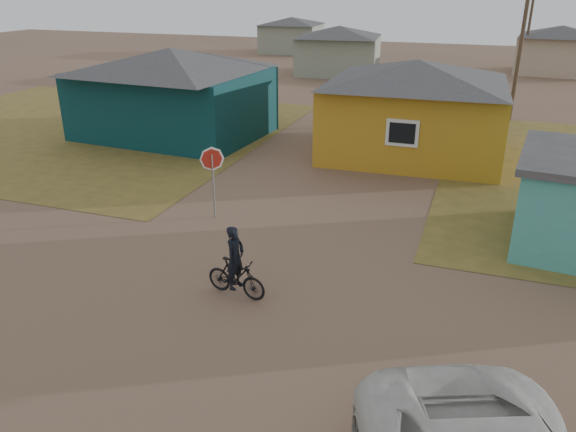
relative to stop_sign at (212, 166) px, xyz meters
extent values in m
plane|color=brown|center=(2.24, -5.05, -1.68)|extent=(120.00, 120.00, 0.00)
cube|color=olive|center=(-11.76, 7.95, -1.67)|extent=(20.00, 18.00, 0.00)
cube|color=#082D31|center=(-6.26, 8.45, -0.18)|extent=(8.40, 6.54, 3.00)
pyramid|color=#38383A|center=(-6.26, 8.45, 1.82)|extent=(8.93, 7.08, 1.00)
cube|color=#BC851D|center=(4.74, 8.95, -0.18)|extent=(7.21, 6.24, 3.00)
pyramid|color=#38383A|center=(4.74, 8.95, 1.77)|extent=(7.72, 6.76, 0.90)
cube|color=silver|center=(4.74, 5.92, -0.03)|extent=(1.20, 0.06, 1.00)
cube|color=black|center=(4.74, 5.89, -0.03)|extent=(0.95, 0.04, 0.75)
cube|color=gray|center=(-3.76, 28.95, -0.28)|extent=(6.49, 5.60, 2.80)
pyramid|color=#38383A|center=(-3.76, 28.95, 1.52)|extent=(7.04, 6.15, 0.80)
cube|color=tan|center=(12.24, 34.95, -0.28)|extent=(6.41, 5.50, 2.80)
pyramid|color=#38383A|center=(12.24, 34.95, 1.52)|extent=(6.95, 6.05, 0.80)
cube|color=gray|center=(-11.76, 40.95, -0.33)|extent=(5.75, 5.28, 2.70)
pyramid|color=#38383A|center=(-11.76, 40.95, 1.37)|extent=(6.28, 5.81, 0.70)
cylinder|color=#4F3E2F|center=(8.74, 16.95, 2.32)|extent=(0.20, 0.20, 8.00)
cylinder|color=#4F3E2F|center=(9.74, 32.95, 2.32)|extent=(0.20, 0.20, 8.00)
cylinder|color=gray|center=(0.00, 0.00, -0.66)|extent=(0.06, 0.06, 2.03)
imported|color=black|center=(2.57, -4.04, -1.21)|extent=(1.59, 0.67, 0.93)
imported|color=black|center=(2.57, -4.04, -0.69)|extent=(0.45, 0.61, 1.53)
camera|label=1|loc=(7.52, -14.38, 5.16)|focal=35.00mm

